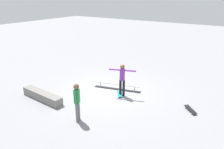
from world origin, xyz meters
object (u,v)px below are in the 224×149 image
(loose_skateboard_black, at_px, (190,109))
(skateboard_main, at_px, (120,93))
(skater_main, at_px, (122,78))
(bystander_green_shirt, at_px, (77,101))
(grind_rail, at_px, (117,87))
(skate_ledge, at_px, (42,96))

(loose_skateboard_black, bearing_deg, skateboard_main, 52.55)
(skateboard_main, relative_size, loose_skateboard_black, 1.06)
(skater_main, xyz_separation_m, bystander_green_shirt, (0.25, 2.96, -0.05))
(grind_rail, height_order, skate_ledge, skate_ledge)
(skateboard_main, bearing_deg, grind_rail, 6.62)
(bystander_green_shirt, relative_size, loose_skateboard_black, 2.24)
(skateboard_main, bearing_deg, bystander_green_shirt, 141.27)
(skate_ledge, height_order, loose_skateboard_black, skate_ledge)
(skate_ledge, relative_size, bystander_green_shirt, 1.55)
(grind_rail, bearing_deg, loose_skateboard_black, 162.86)
(skateboard_main, xyz_separation_m, loose_skateboard_black, (-3.42, -0.35, 0.00))
(skate_ledge, distance_m, bystander_green_shirt, 2.83)
(grind_rail, height_order, bystander_green_shirt, bystander_green_shirt)
(bystander_green_shirt, bearing_deg, skate_ledge, 58.50)
(skateboard_main, height_order, loose_skateboard_black, same)
(skater_main, bearing_deg, bystander_green_shirt, -115.14)
(grind_rail, relative_size, skate_ledge, 1.01)
(skateboard_main, xyz_separation_m, bystander_green_shirt, (0.11, 2.97, 0.84))
(grind_rail, distance_m, skate_ledge, 3.83)
(grind_rail, relative_size, skateboard_main, 3.32)
(bystander_green_shirt, height_order, loose_skateboard_black, bystander_green_shirt)
(skater_main, height_order, bystander_green_shirt, skater_main)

